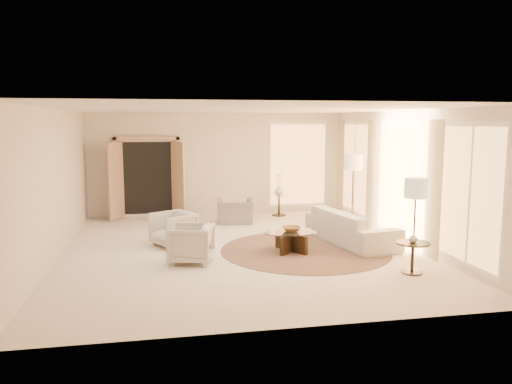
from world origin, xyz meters
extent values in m
cube|color=silver|center=(0.00, 0.00, -0.01)|extent=(7.00, 8.00, 0.02)
cube|color=white|center=(0.00, 0.00, 2.80)|extent=(7.00, 8.00, 0.02)
cube|color=beige|center=(0.00, 4.00, 1.40)|extent=(7.00, 0.04, 2.80)
cube|color=beige|center=(0.00, -4.00, 1.40)|extent=(7.00, 0.04, 2.80)
cube|color=beige|center=(-3.50, 0.00, 1.40)|extent=(0.04, 8.00, 2.80)
cube|color=beige|center=(3.50, 0.00, 1.40)|extent=(0.04, 8.00, 2.80)
cube|color=tan|center=(-1.90, 3.89, 1.08)|extent=(1.80, 0.12, 2.16)
cube|color=tan|center=(-2.70, 3.62, 1.03)|extent=(0.35, 0.66, 2.00)
cube|color=tan|center=(-1.10, 3.62, 1.03)|extent=(0.35, 0.66, 2.00)
cylinder|color=#3F261C|center=(1.26, -0.36, 0.01)|extent=(3.91, 3.91, 0.01)
imported|color=beige|center=(2.39, 0.07, 0.35)|extent=(1.37, 2.55, 0.71)
imported|color=beige|center=(-1.32, 0.51, 0.39)|extent=(0.99, 1.01, 0.78)
imported|color=beige|center=(-1.04, -0.79, 0.38)|extent=(0.87, 0.90, 0.76)
imported|color=gray|center=(0.28, 2.62, 0.40)|extent=(0.97, 0.69, 0.80)
cube|color=black|center=(0.95, -0.41, 0.19)|extent=(0.48, 0.77, 0.37)
cube|color=black|center=(0.95, -0.41, 0.19)|extent=(0.60, 0.69, 0.37)
cylinder|color=white|center=(0.95, -0.41, 0.40)|extent=(1.22, 1.22, 0.02)
cylinder|color=black|center=(2.61, -2.16, 0.01)|extent=(0.36, 0.36, 0.03)
cylinder|color=black|center=(2.61, -2.16, 0.26)|extent=(0.05, 0.05, 0.51)
cylinder|color=black|center=(2.61, -2.16, 0.53)|extent=(0.57, 0.57, 0.03)
cylinder|color=#2B2318|center=(1.61, 3.40, 0.01)|extent=(0.38, 0.38, 0.03)
cylinder|color=#2B2318|center=(1.61, 3.40, 0.28)|extent=(0.06, 0.06, 0.54)
cylinder|color=white|center=(1.61, 3.40, 0.56)|extent=(0.50, 0.50, 0.03)
cylinder|color=#2B2318|center=(2.90, 1.30, 0.02)|extent=(0.31, 0.31, 0.03)
cylinder|color=#2B2318|center=(2.90, 1.30, 0.77)|extent=(0.03, 0.03, 1.53)
cylinder|color=#C2B791|center=(2.90, 1.30, 1.62)|extent=(0.44, 0.44, 0.37)
cylinder|color=#2B2318|center=(2.68, -2.06, 0.01)|extent=(0.27, 0.27, 0.03)
cylinder|color=#2B2318|center=(2.68, -2.06, 0.68)|extent=(0.03, 0.03, 1.37)
cylinder|color=#C2B791|center=(2.68, -2.06, 1.45)|extent=(0.39, 0.39, 0.33)
imported|color=brown|center=(0.95, -0.41, 0.46)|extent=(0.39, 0.39, 0.09)
imported|color=silver|center=(2.61, -2.16, 0.61)|extent=(0.16, 0.16, 0.16)
imported|color=silver|center=(1.61, 3.40, 0.71)|extent=(0.32, 0.32, 0.27)
camera|label=1|loc=(-1.54, -9.73, 2.55)|focal=35.00mm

